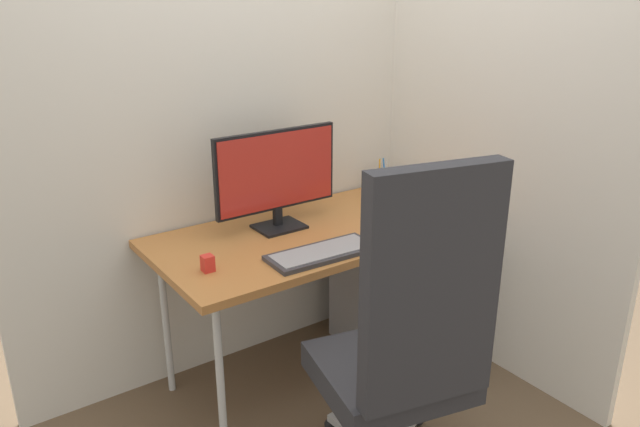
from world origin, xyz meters
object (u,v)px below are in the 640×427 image
mouse (384,231)px  pen_holder (383,181)px  office_chair (408,341)px  notebook (410,208)px  monitor (277,174)px  keyboard (322,253)px  desk_clamp_accessory (208,263)px  filing_cabinet (391,290)px

mouse → pen_holder: bearing=67.9°
office_chair → mouse: (0.39, 0.57, 0.11)m
notebook → monitor: bearing=179.8°
monitor → keyboard: size_ratio=1.28×
monitor → mouse: 0.51m
office_chair → mouse: office_chair is taller
notebook → mouse: bearing=-136.1°
office_chair → monitor: (0.07, 0.90, 0.33)m
keyboard → notebook: size_ratio=2.06×
keyboard → mouse: bearing=3.3°
mouse → notebook: (0.30, 0.17, -0.01)m
keyboard → desk_clamp_accessory: (-0.43, 0.13, 0.02)m
office_chair → notebook: (0.69, 0.73, 0.10)m
monitor → desk_clamp_accessory: (-0.44, -0.23, -0.21)m
filing_cabinet → office_chair: bearing=-129.3°
keyboard → notebook: (0.64, 0.19, -0.00)m
filing_cabinet → notebook: 0.45m
pen_holder → notebook: pen_holder is taller
filing_cabinet → desk_clamp_accessory: (-1.02, -0.12, 0.46)m
keyboard → office_chair: bearing=-95.6°
office_chair → desk_clamp_accessory: 0.78m
mouse → pen_holder: size_ratio=0.54×
mouse → notebook: size_ratio=0.42×
desk_clamp_accessory → keyboard: bearing=-16.5°
filing_cabinet → pen_holder: 0.55m
filing_cabinet → desk_clamp_accessory: 1.13m
mouse → pen_holder: pen_holder is taller
filing_cabinet → mouse: mouse is taller
keyboard → pen_holder: pen_holder is taller
monitor → mouse: size_ratio=6.30×
pen_holder → desk_clamp_accessory: 1.20m
office_chair → pen_holder: (0.78, 1.02, 0.14)m
office_chair → keyboard: office_chair is taller
filing_cabinet → pen_holder: (0.13, 0.23, 0.48)m
mouse → notebook: 0.34m
mouse → desk_clamp_accessory: (-0.76, 0.11, 0.02)m
filing_cabinet → mouse: size_ratio=6.28×
monitor → desk_clamp_accessory: size_ratio=9.26×
pen_holder → keyboard: bearing=-146.6°
filing_cabinet → pen_holder: size_ratio=3.37×
filing_cabinet → mouse: bearing=-139.1°
monitor → notebook: bearing=-15.3°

